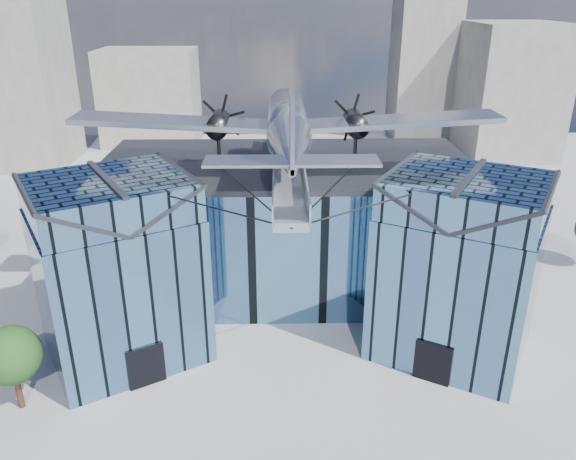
{
  "coord_description": "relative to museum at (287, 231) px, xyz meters",
  "views": [
    {
      "loc": [
        -0.63,
        -31.94,
        21.55
      ],
      "look_at": [
        0.0,
        2.0,
        7.2
      ],
      "focal_mm": 35.0,
      "sensor_mm": 36.0,
      "label": 1
    }
  ],
  "objects": [
    {
      "name": "bg_towers",
      "position": [
        1.45,
        44.67,
        4.47
      ],
      "size": [
        77.0,
        24.5,
        26.0
      ],
      "color": "gray",
      "rests_on": "ground"
    },
    {
      "name": "tree_plaza_w",
      "position": [
        -15.19,
        -12.15,
        -2.09
      ],
      "size": [
        3.73,
        3.73,
        5.09
      ],
      "rotation": [
        0.0,
        0.0,
        -0.16
      ],
      "color": "#352015",
      "rests_on": "ground"
    },
    {
      "name": "ground_plane",
      "position": [
        -0.0,
        -5.82,
        -5.54
      ],
      "size": [
        120.0,
        120.0,
        0.0
      ],
      "primitive_type": "plane",
      "color": "gray"
    },
    {
      "name": "museum",
      "position": [
        0.0,
        0.0,
        0.0
      ],
      "size": [
        32.88,
        24.5,
        17.6
      ],
      "color": "teal",
      "rests_on": "ground"
    }
  ]
}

